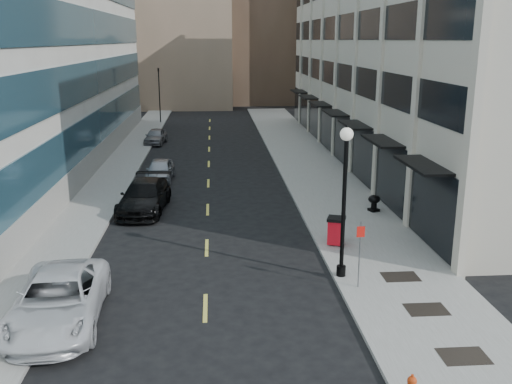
{
  "coord_description": "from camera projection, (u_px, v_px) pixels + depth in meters",
  "views": [
    {
      "loc": [
        0.41,
        -16.38,
        9.13
      ],
      "look_at": [
        2.29,
        8.63,
        2.4
      ],
      "focal_mm": 40.0,
      "sensor_mm": 36.0,
      "label": 1
    }
  ],
  "objects": [
    {
      "name": "sign_post",
      "position": [
        360.0,
        246.0,
        20.94
      ],
      "size": [
        0.3,
        0.07,
        2.56
      ],
      "rotation": [
        0.0,
        0.0,
        0.05
      ],
      "color": "slate",
      "rests_on": "sidewalk_right"
    },
    {
      "name": "car_grey_sedan",
      "position": [
        156.0,
        136.0,
        51.29
      ],
      "size": [
        2.03,
        4.21,
        1.39
      ],
      "primitive_type": "imported",
      "rotation": [
        0.0,
        0.0,
        -0.1
      ],
      "color": "gray",
      "rests_on": "ground"
    },
    {
      "name": "grate_far",
      "position": [
        400.0,
        277.0,
        22.28
      ],
      "size": [
        1.4,
        1.0,
        0.01
      ],
      "primitive_type": "cube",
      "color": "black",
      "rests_on": "sidewalk_right"
    },
    {
      "name": "sidewalk_left",
      "position": [
        108.0,
        184.0,
        36.88
      ],
      "size": [
        3.0,
        80.0,
        0.15
      ],
      "primitive_type": "cube",
      "color": "gray",
      "rests_on": "ground"
    },
    {
      "name": "grate_near",
      "position": [
        464.0,
        356.0,
        16.69
      ],
      "size": [
        1.4,
        1.0,
        0.01
      ],
      "primitive_type": "cube",
      "color": "black",
      "rests_on": "sidewalk_right"
    },
    {
      "name": "building_right",
      "position": [
        431.0,
        41.0,
        43.0
      ],
      "size": [
        15.3,
        46.5,
        18.25
      ],
      "color": "#BEB4A1",
      "rests_on": "ground"
    },
    {
      "name": "skyline_tan_far",
      "position": [
        120.0,
        27.0,
        89.37
      ],
      "size": [
        12.0,
        14.0,
        22.0
      ],
      "primitive_type": "cube",
      "color": "#967962",
      "rests_on": "ground"
    },
    {
      "name": "car_white_van",
      "position": [
        58.0,
        300.0,
        18.74
      ],
      "size": [
        3.09,
        6.16,
        1.67
      ],
      "primitive_type": "imported",
      "rotation": [
        0.0,
        0.0,
        0.05
      ],
      "color": "silver",
      "rests_on": "ground"
    },
    {
      "name": "skyline_stone",
      "position": [
        336.0,
        33.0,
        80.39
      ],
      "size": [
        10.0,
        14.0,
        20.0
      ],
      "primitive_type": "cube",
      "color": "#BEB4A1",
      "rests_on": "ground"
    },
    {
      "name": "sidewalk_right",
      "position": [
        321.0,
        180.0,
        37.89
      ],
      "size": [
        5.0,
        80.0,
        0.15
      ],
      "primitive_type": "cube",
      "color": "gray",
      "rests_on": "ground"
    },
    {
      "name": "skyline_tan_near",
      "position": [
        180.0,
        3.0,
        79.69
      ],
      "size": [
        14.0,
        18.0,
        28.0
      ],
      "primitive_type": "cube",
      "color": "#967962",
      "rests_on": "ground"
    },
    {
      "name": "lamppost",
      "position": [
        344.0,
        189.0,
        21.49
      ],
      "size": [
        0.5,
        0.5,
        5.99
      ],
      "color": "black",
      "rests_on": "sidewalk_right"
    },
    {
      "name": "road_centerline",
      "position": [
        208.0,
        195.0,
        34.48
      ],
      "size": [
        0.15,
        68.2,
        0.01
      ],
      "color": "#D8CC4C",
      "rests_on": "ground"
    },
    {
      "name": "traffic_signal",
      "position": [
        158.0,
        72.0,
        62.46
      ],
      "size": [
        0.66,
        0.66,
        6.98
      ],
      "color": "black",
      "rests_on": "ground"
    },
    {
      "name": "trash_bin",
      "position": [
        336.0,
        230.0,
        25.66
      ],
      "size": [
        0.99,
        0.99,
        1.27
      ],
      "rotation": [
        0.0,
        0.0,
        -0.33
      ],
      "color": "red",
      "rests_on": "sidewalk_right"
    },
    {
      "name": "ground",
      "position": [
        205.0,
        336.0,
        18.11
      ],
      "size": [
        160.0,
        160.0,
        0.0
      ],
      "primitive_type": "plane",
      "color": "black",
      "rests_on": "ground"
    },
    {
      "name": "car_silver_sedan",
      "position": [
        160.0,
        170.0,
        37.92
      ],
      "size": [
        1.88,
        4.3,
        1.44
      ],
      "primitive_type": "imported",
      "rotation": [
        0.0,
        0.0,
        -0.04
      ],
      "color": "#9C9FA5",
      "rests_on": "ground"
    },
    {
      "name": "urn_planter",
      "position": [
        374.0,
        201.0,
        30.68
      ],
      "size": [
        0.64,
        0.64,
        0.89
      ],
      "rotation": [
        0.0,
        0.0,
        0.39
      ],
      "color": "black",
      "rests_on": "sidewalk_right"
    },
    {
      "name": "car_black_pickup",
      "position": [
        144.0,
        196.0,
        31.13
      ],
      "size": [
        2.8,
        5.9,
        1.66
      ],
      "primitive_type": "imported",
      "rotation": [
        0.0,
        0.0,
        -0.08
      ],
      "color": "black",
      "rests_on": "ground"
    },
    {
      "name": "grate_mid",
      "position": [
        426.0,
        309.0,
        19.58
      ],
      "size": [
        1.4,
        1.0,
        0.01
      ],
      "primitive_type": "cube",
      "color": "black",
      "rests_on": "sidewalk_right"
    }
  ]
}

